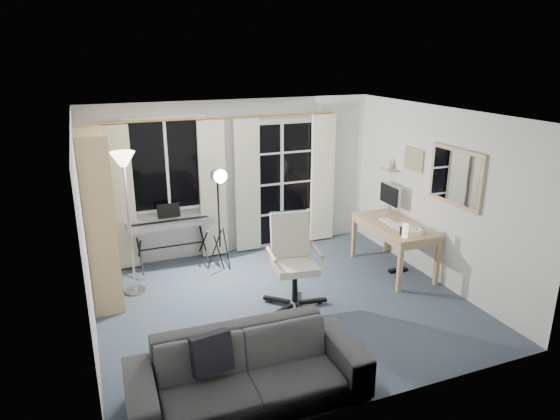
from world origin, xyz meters
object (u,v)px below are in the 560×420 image
Objects in this scene: torchiere_lamp at (125,181)px; office_chair at (292,252)px; studio_light at (219,187)px; bookshelf at (95,224)px; desk at (394,229)px; monitor at (390,196)px; sofa at (248,360)px; keyboard_piano at (171,224)px; mug at (423,230)px.

office_chair is (1.83, -1.04, -0.84)m from torchiere_lamp.
studio_light is 1.52m from office_chair.
bookshelf reaches higher than desk.
monitor is 0.24× the size of sofa.
bookshelf reaches higher than torchiere_lamp.
bookshelf reaches higher than keyboard_piano.
monitor is at bearing 30.60° from office_chair.
bookshelf is at bearing 172.54° from desk.
sofa is (-3.07, -2.40, -0.57)m from monitor.
desk is at bearing -10.67° from torchiere_lamp.
keyboard_piano is at bearing 149.72° from mug.
studio_light is 3.04m from sofa.
studio_light is at bearing 81.00° from sofa.
studio_light is at bearing 149.57° from mug.
desk is at bearing 19.72° from office_chair.
desk is (2.97, -1.29, -0.05)m from keyboard_piano.
sofa is (-0.54, -2.88, -0.83)m from studio_light.
monitor is at bearing -3.43° from torchiere_lamp.
studio_light reaches higher than sofa.
monitor reaches higher than keyboard_piano.
studio_light reaches higher than office_chair.
studio_light is at bearing 170.79° from monitor.
torchiere_lamp reaches higher than keyboard_piano.
bookshelf is 2.88m from sofa.
bookshelf is 1.72m from studio_light.
torchiere_lamp is at bearing 162.33° from mug.
keyboard_piano is at bearing 166.54° from monitor.
bookshelf is 1.77× the size of keyboard_piano.
bookshelf is 1.15× the size of torchiere_lamp.
torchiere_lamp is at bearing 170.79° from desk.
torchiere_lamp is 3.84m from monitor.
sofa is at bearing -109.27° from studio_light.
bookshelf reaches higher than studio_light.
keyboard_piano is 1.05× the size of office_chair.
desk is at bearing -24.35° from keyboard_piano.
office_chair is at bearing -155.90° from monitor.
keyboard_piano is at bearing 134.11° from office_chair.
torchiere_lamp is 1.22m from keyboard_piano.
desk is 0.61m from monitor.
sofa reaches higher than mug.
office_chair is at bearing -166.79° from desk.
bookshelf is 1.86× the size of office_chair.
torchiere_lamp is 2.94m from sofa.
torchiere_lamp is 2.27m from office_chair.
torchiere_lamp is 0.87× the size of sofa.
bookshelf is 1.61× the size of desk.
office_chair is 10.00× the size of mug.
bookshelf is 2.48m from office_chair.
desk is at bearing -30.24° from studio_light.
sofa reaches higher than desk.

